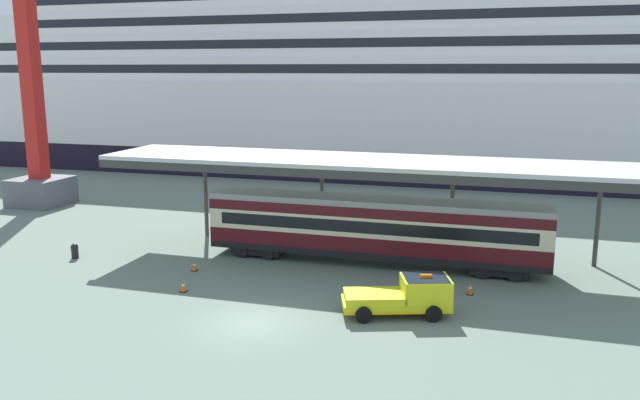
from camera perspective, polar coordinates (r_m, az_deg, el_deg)
ground_plane at (r=31.08m, az=-6.02°, el=-10.77°), size 400.00×400.00×0.00m
cruise_ship at (r=76.26m, az=23.37°, el=9.10°), size 163.99×23.42×30.59m
platform_canopy at (r=38.96m, az=5.07°, el=3.21°), size 34.58×6.45×6.40m
train_carriage at (r=39.29m, az=4.84°, el=-2.44°), size 20.67×2.81×4.11m
service_truck at (r=31.82m, az=7.67°, el=-8.36°), size 5.57×3.60×2.02m
traffic_cone_near at (r=35.59m, az=-12.03°, el=-7.47°), size 0.36×0.36×0.67m
traffic_cone_mid at (r=35.33m, az=13.18°, el=-7.67°), size 0.36×0.36×0.66m
traffic_cone_far at (r=39.06m, az=-11.09°, el=-5.72°), size 0.36×0.36×0.66m
quay_bollard at (r=43.60m, az=-20.94°, el=-4.20°), size 0.48×0.48×0.96m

